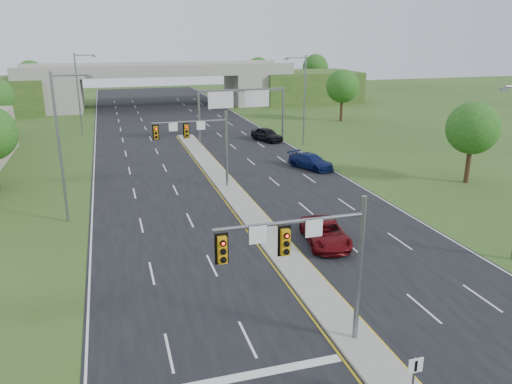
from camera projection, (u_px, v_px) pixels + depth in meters
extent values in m
plane|color=#2C4F1C|center=(354.00, 340.00, 22.94)|extent=(240.00, 240.00, 0.00)
cube|color=black|center=(206.00, 161.00, 54.88)|extent=(24.00, 160.00, 0.02)
cube|color=gray|center=(233.00, 193.00, 43.90)|extent=(2.00, 54.00, 0.16)
cube|color=gold|center=(220.00, 194.00, 43.61)|extent=(0.12, 54.00, 0.01)
cube|color=gold|center=(245.00, 192.00, 44.23)|extent=(0.12, 54.00, 0.01)
cube|color=silver|center=(94.00, 169.00, 51.65)|extent=(0.12, 160.00, 0.01)
cube|color=silver|center=(306.00, 154.00, 58.10)|extent=(0.12, 160.00, 0.01)
cube|color=silver|center=(221.00, 381.00, 20.24)|extent=(10.50, 0.50, 0.01)
cylinder|color=slate|center=(359.00, 272.00, 21.87)|extent=(0.24, 0.24, 7.00)
cylinder|color=slate|center=(291.00, 222.00, 20.16)|extent=(6.50, 0.16, 0.16)
cube|color=orange|center=(285.00, 242.00, 20.08)|extent=(0.35, 0.25, 1.10)
cube|color=orange|center=(222.00, 250.00, 19.36)|extent=(0.35, 0.25, 1.10)
cube|color=black|center=(284.00, 241.00, 20.20)|extent=(0.55, 0.04, 1.30)
cube|color=black|center=(222.00, 249.00, 19.49)|extent=(0.55, 0.04, 1.30)
sphere|color=#FF0C05|center=(287.00, 235.00, 19.85)|extent=(0.20, 0.20, 0.20)
sphere|color=#FF0C05|center=(223.00, 243.00, 19.14)|extent=(0.20, 0.20, 0.20)
cube|color=white|center=(258.00, 235.00, 19.79)|extent=(0.75, 0.04, 0.75)
cube|color=white|center=(314.00, 228.00, 20.45)|extent=(0.75, 0.04, 0.75)
cylinder|color=slate|center=(227.00, 150.00, 44.69)|extent=(0.24, 0.24, 7.00)
cylinder|color=slate|center=(189.00, 122.00, 42.98)|extent=(6.50, 0.16, 0.16)
cube|color=orange|center=(186.00, 131.00, 42.89)|extent=(0.35, 0.25, 1.10)
cube|color=orange|center=(156.00, 133.00, 42.18)|extent=(0.35, 0.25, 1.10)
cube|color=black|center=(186.00, 131.00, 43.02)|extent=(0.55, 0.04, 1.30)
cube|color=black|center=(156.00, 132.00, 42.31)|extent=(0.55, 0.04, 1.30)
sphere|color=#FF0C05|center=(187.00, 127.00, 42.67)|extent=(0.20, 0.20, 0.20)
sphere|color=#FF0C05|center=(156.00, 129.00, 41.96)|extent=(0.20, 0.20, 0.20)
cube|color=white|center=(173.00, 127.00, 42.60)|extent=(0.75, 0.04, 0.75)
cube|color=white|center=(201.00, 125.00, 43.26)|extent=(0.75, 0.04, 0.75)
cylinder|color=slate|center=(413.00, 383.00, 18.50)|extent=(0.08, 0.08, 2.20)
cube|color=white|center=(416.00, 366.00, 18.21)|extent=(0.60, 0.04, 0.60)
cube|color=black|center=(416.00, 366.00, 18.18)|extent=(0.10, 0.02, 0.45)
cylinder|color=slate|center=(199.00, 117.00, 63.33)|extent=(0.28, 0.28, 6.60)
cylinder|color=slate|center=(283.00, 113.00, 66.42)|extent=(0.28, 0.28, 6.60)
cube|color=slate|center=(242.00, 90.00, 63.90)|extent=(11.50, 0.35, 0.35)
cube|color=#0D6027|center=(221.00, 100.00, 63.28)|extent=(3.20, 0.08, 2.00)
cube|color=#0D6027|center=(257.00, 99.00, 64.59)|extent=(3.20, 0.08, 2.00)
cube|color=silver|center=(221.00, 100.00, 63.23)|extent=(3.30, 0.03, 2.10)
cube|color=silver|center=(257.00, 99.00, 64.54)|extent=(3.30, 0.03, 2.10)
cube|color=gray|center=(65.00, 94.00, 90.39)|extent=(6.00, 12.00, 6.00)
cube|color=gray|center=(245.00, 88.00, 99.68)|extent=(6.00, 12.00, 6.00)
cube|color=#2C4F1C|center=(306.00, 86.00, 103.24)|extent=(20.00, 14.00, 6.00)
cube|color=gray|center=(158.00, 71.00, 93.94)|extent=(50.00, 12.00, 1.20)
cube|color=gray|center=(162.00, 68.00, 88.33)|extent=(50.00, 0.40, 0.90)
cube|color=gray|center=(155.00, 64.00, 98.92)|extent=(50.00, 0.40, 0.90)
cylinder|color=slate|center=(60.00, 150.00, 35.83)|extent=(0.20, 0.20, 11.00)
cylinder|color=slate|center=(70.00, 75.00, 34.59)|extent=(2.50, 0.12, 0.12)
cube|color=slate|center=(89.00, 77.00, 34.98)|extent=(0.50, 0.25, 0.18)
cylinder|color=slate|center=(78.00, 95.00, 67.77)|extent=(0.20, 0.20, 11.00)
cylinder|color=slate|center=(84.00, 55.00, 66.53)|extent=(2.50, 0.12, 0.12)
cube|color=slate|center=(94.00, 56.00, 66.92)|extent=(0.50, 0.25, 0.18)
cube|color=slate|center=(505.00, 89.00, 27.30)|extent=(0.50, 0.25, 0.18)
cylinder|color=slate|center=(305.00, 101.00, 61.46)|extent=(0.20, 0.20, 11.00)
cylinder|color=slate|center=(296.00, 58.00, 59.54)|extent=(2.50, 0.12, 0.12)
cube|color=slate|center=(286.00, 59.00, 59.24)|extent=(0.50, 0.25, 0.18)
cylinder|color=#382316|center=(468.00, 162.00, 46.60)|extent=(0.44, 0.44, 4.00)
sphere|color=#174E14|center=(473.00, 128.00, 45.62)|extent=(4.80, 4.80, 4.80)
cylinder|color=#382316|center=(341.00, 108.00, 79.59)|extent=(0.44, 0.44, 4.25)
sphere|color=#174E14|center=(343.00, 86.00, 78.56)|extent=(5.20, 5.20, 5.20)
cylinder|color=#382316|center=(33.00, 92.00, 101.52)|extent=(0.44, 0.44, 4.25)
sphere|color=#174E14|center=(31.00, 75.00, 100.49)|extent=(5.60, 5.60, 5.60)
cylinder|color=#382316|center=(258.00, 85.00, 114.64)|extent=(0.44, 0.44, 4.25)
sphere|color=#174E14|center=(258.00, 70.00, 113.61)|extent=(5.60, 5.60, 5.60)
cylinder|color=#382316|center=(315.00, 83.00, 118.43)|extent=(0.44, 0.44, 4.50)
sphere|color=#174E14|center=(315.00, 67.00, 117.33)|extent=(6.00, 6.00, 6.00)
imported|color=#5C090E|center=(325.00, 233.00, 33.25)|extent=(3.36, 5.81, 1.52)
imported|color=#0C174B|center=(311.00, 161.00, 51.81)|extent=(4.15, 5.69, 1.53)
imported|color=black|center=(267.00, 134.00, 65.10)|extent=(3.61, 5.38, 1.70)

